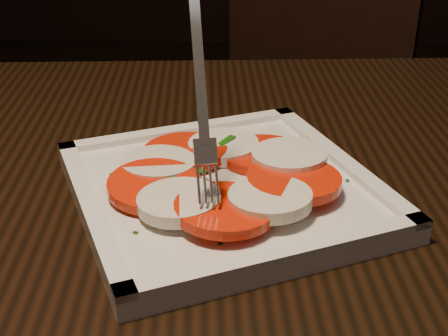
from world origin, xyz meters
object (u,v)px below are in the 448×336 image
table (299,304)px  plate (224,192)px  fork (200,92)px  chair (300,96)px

table → plate: 0.13m
table → fork: fork is taller
table → plate: size_ratio=5.26×
plate → chair: bearing=80.9°
chair → table: bearing=-69.9°
chair → fork: chair is taller
table → plate: bearing=167.5°
chair → plate: chair is taller
table → fork: 0.22m
plate → fork: (-0.02, -0.02, 0.10)m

